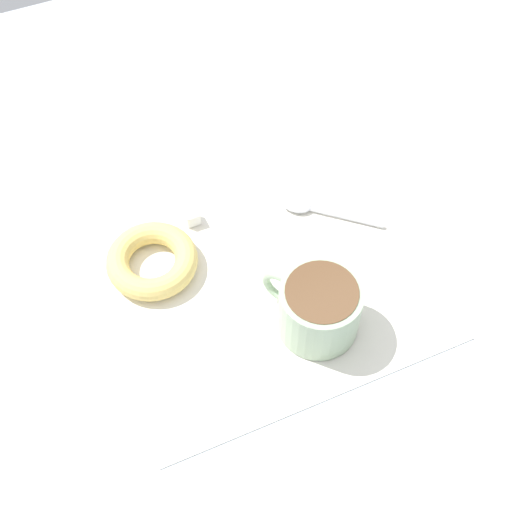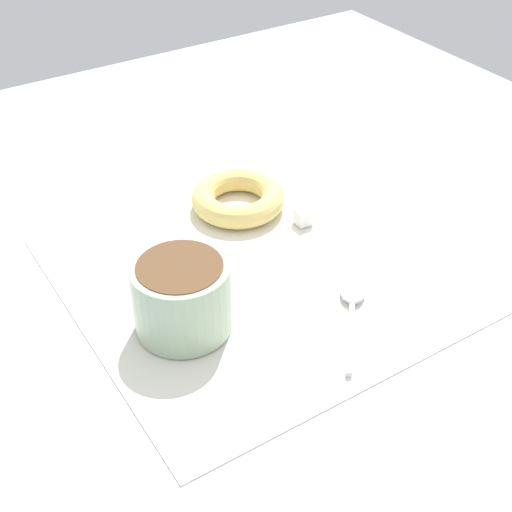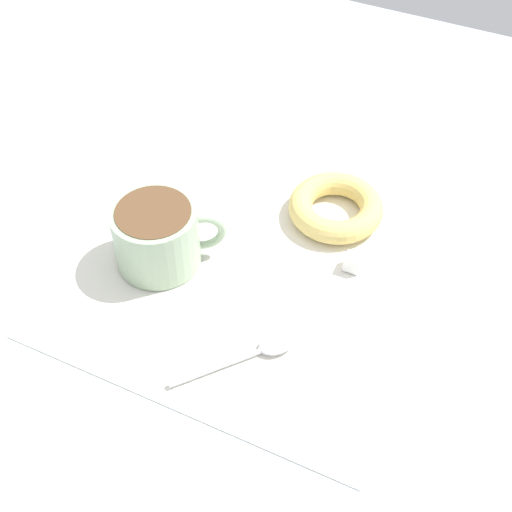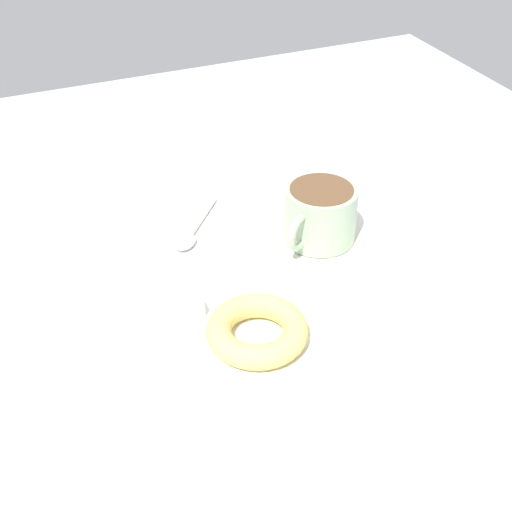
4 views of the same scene
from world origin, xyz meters
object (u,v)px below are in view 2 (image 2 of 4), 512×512
Objects in this scene: spoon at (352,303)px; sugar_cube at (303,217)px; coffee_cup at (183,294)px; donut at (238,198)px.

spoon is 14.31cm from sugar_cube.
sugar_cube is (18.56, 7.42, -2.78)cm from coffee_cup.
donut is at bearing 44.44° from coffee_cup.
donut is 6.31× the size of sugar_cube.
donut is 0.99× the size of spoon.
coffee_cup reaches higher than spoon.
sugar_cube is at bearing 21.80° from coffee_cup.
donut is at bearing 124.23° from sugar_cube.
coffee_cup is 19.97cm from donut.
coffee_cup is at bearing -158.20° from sugar_cube.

